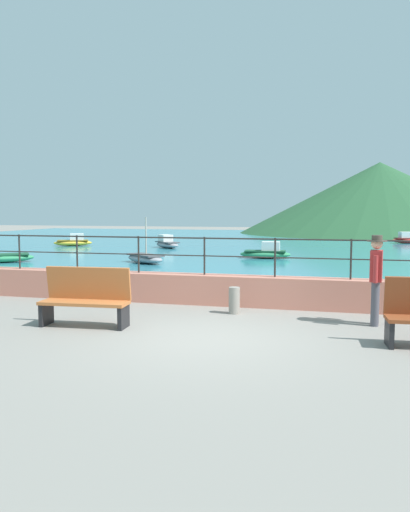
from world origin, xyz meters
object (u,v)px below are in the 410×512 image
bench_main (86,297)px  bollard (234,300)px  boat_2 (167,243)px  boat_4 (5,258)px  boat_5 (409,239)px  person_walking (376,275)px  boat_1 (74,241)px  boat_6 (145,258)px  boat_0 (266,252)px

bench_main → bollard: size_ratio=3.01×
bollard → boat_2: boat_2 is taller
boat_2 → boat_4: size_ratio=0.97×
boat_5 → person_walking: bearing=-98.6°
boat_1 → boat_5: (20.41, 7.87, 0.00)m
bench_main → boat_6: bearing=105.6°
boat_2 → bench_main: bearing=-75.6°
boat_0 → boat_1: (-12.66, 5.26, 0.00)m
boat_0 → boat_5: same height
boat_2 → boat_0: bearing=-38.2°
bench_main → boat_2: (-4.96, 19.29, -0.23)m
boat_1 → boat_4: 10.07m
boat_4 → person_walking: bearing=-29.9°
boat_5 → boat_4: bearing=-135.7°
boat_2 → boat_6: (1.94, -8.47, -0.07)m
boat_6 → boat_0: bearing=35.8°
bench_main → boat_5: bench_main is taller
boat_5 → boat_2: bearing=-150.8°
person_walking → boat_5: bearing=81.4°
bollard → boat_6: 10.57m
boat_0 → boat_4: 11.33m
bench_main → boat_4: bearing=132.5°
person_walking → boat_5: person_walking is taller
person_walking → bollard: person_walking is taller
boat_1 → boat_5: same height
bollard → person_walking: bearing=-8.0°
bollard → boat_0: (-0.97, 12.30, 0.04)m
boat_0 → boat_1: bearing=157.4°
person_walking → boat_4: (-14.20, 8.15, -0.72)m
boat_6 → bollard: bearing=-58.2°
boat_6 → boat_2: bearing=102.9°
person_walking → boat_6: (-8.43, 9.38, -0.72)m
bollard → boat_1: size_ratio=0.23×
person_walking → bollard: 2.97m
boat_6 → bench_main: bearing=-74.4°
boat_2 → boat_6: boat_6 is taller
boat_0 → bench_main: bearing=-96.4°
boat_4 → boat_5: (18.12, 17.67, 0.07)m
bench_main → boat_1: size_ratio=0.70×
boat_0 → boat_2: (-6.54, 5.15, 0.00)m
bollard → boat_1: boat_1 is taller
boat_5 → boat_6: 20.57m
person_walking → boat_5: size_ratio=0.71×
boat_2 → boat_4: (-3.84, -9.70, -0.07)m
boat_1 → boat_2: (6.12, -0.11, 0.00)m
person_walking → boat_2: 20.65m
boat_2 → boat_6: size_ratio=0.96×
boat_2 → boat_1: bearing=179.0°
bollard → boat_4: size_ratio=0.24×
bollard → boat_4: bearing=145.7°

